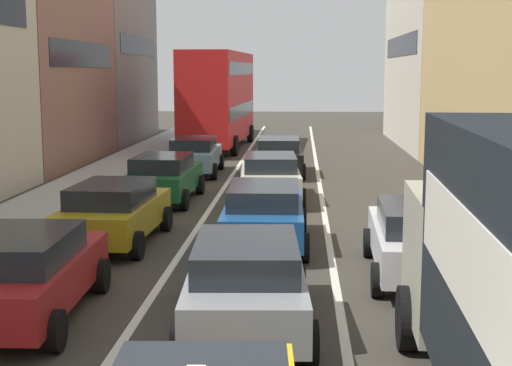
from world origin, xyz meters
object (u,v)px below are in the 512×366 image
(sedan_centre_lane_second, at_px, (247,281))
(hatchback_centre_lane_third, at_px, (264,213))
(sedan_left_lane_fifth, at_px, (194,155))
(sedan_left_lane_fourth, at_px, (163,177))
(sedan_right_lane_behind_truck, at_px, (420,238))
(bus_mid_queue_primary, at_px, (219,95))
(sedan_centre_lane_fifth, at_px, (279,155))
(sedan_left_lane_third, at_px, (114,211))
(coupe_centre_lane_fourth, at_px, (270,176))
(wagon_left_lane_second, at_px, (24,273))

(sedan_centre_lane_second, relative_size, hatchback_centre_lane_third, 1.02)
(sedan_left_lane_fifth, bearing_deg, sedan_left_lane_fourth, 178.19)
(hatchback_centre_lane_third, xyz_separation_m, sedan_right_lane_behind_truck, (3.24, -2.38, 0.00))
(sedan_left_lane_fifth, distance_m, bus_mid_queue_primary, 9.92)
(sedan_centre_lane_fifth, relative_size, sedan_left_lane_fifth, 1.00)
(sedan_left_lane_fourth, bearing_deg, sedan_centre_lane_fifth, -27.79)
(sedan_left_lane_third, relative_size, sedan_left_lane_fifth, 1.01)
(sedan_centre_lane_second, xyz_separation_m, sedan_left_lane_fifth, (-3.39, 17.45, 0.00))
(sedan_centre_lane_second, height_order, sedan_right_lane_behind_truck, same)
(bus_mid_queue_primary, bearing_deg, sedan_centre_lane_fifth, -157.86)
(coupe_centre_lane_fourth, height_order, sedan_left_lane_fifth, same)
(sedan_left_lane_third, height_order, sedan_left_lane_fourth, same)
(sedan_left_lane_fifth, distance_m, sedan_right_lane_behind_truck, 15.72)
(sedan_centre_lane_second, height_order, wagon_left_lane_second, same)
(sedan_left_lane_third, height_order, coupe_centre_lane_fourth, same)
(sedan_centre_lane_second, height_order, sedan_left_lane_fourth, same)
(sedan_left_lane_fourth, relative_size, bus_mid_queue_primary, 0.41)
(bus_mid_queue_primary, bearing_deg, sedan_centre_lane_second, -170.23)
(sedan_centre_lane_second, xyz_separation_m, wagon_left_lane_second, (-3.72, 0.25, 0.00))
(hatchback_centre_lane_third, bearing_deg, coupe_centre_lane_fourth, 0.20)
(bus_mid_queue_primary, bearing_deg, sedan_left_lane_fourth, -177.51)
(sedan_centre_lane_second, distance_m, sedan_right_lane_behind_truck, 4.55)
(coupe_centre_lane_fourth, xyz_separation_m, bus_mid_queue_primary, (-3.37, 15.52, 2.03))
(sedan_centre_lane_fifth, bearing_deg, sedan_left_lane_third, 161.94)
(wagon_left_lane_second, distance_m, bus_mid_queue_primary, 27.00)
(sedan_right_lane_behind_truck, bearing_deg, hatchback_centre_lane_third, 55.74)
(coupe_centre_lane_fourth, bearing_deg, bus_mid_queue_primary, 8.69)
(hatchback_centre_lane_third, relative_size, sedan_left_lane_third, 0.99)
(sedan_left_lane_third, xyz_separation_m, sedan_left_lane_fourth, (0.11, 5.72, 0.00))
(hatchback_centre_lane_third, xyz_separation_m, sedan_left_lane_third, (-3.58, 0.03, 0.00))
(sedan_centre_lane_second, distance_m, sedan_left_lane_fifth, 17.78)
(hatchback_centre_lane_third, xyz_separation_m, sedan_centre_lane_fifth, (-0.02, 11.91, 0.00))
(sedan_centre_lane_second, height_order, sedan_left_lane_fifth, same)
(coupe_centre_lane_fourth, bearing_deg, sedan_left_lane_fourth, 91.89)
(sedan_left_lane_third, xyz_separation_m, sedan_right_lane_behind_truck, (6.82, -2.42, 0.00))
(hatchback_centre_lane_third, bearing_deg, sedan_left_lane_fourth, 30.23)
(sedan_centre_lane_second, bearing_deg, coupe_centre_lane_fourth, -2.70)
(sedan_left_lane_fourth, xyz_separation_m, sedan_centre_lane_fifth, (3.45, 6.16, 0.00))
(hatchback_centre_lane_third, height_order, bus_mid_queue_primary, bus_mid_queue_primary)
(sedan_left_lane_fourth, xyz_separation_m, bus_mid_queue_primary, (-0.01, 15.84, 2.03))
(coupe_centre_lane_fourth, distance_m, sedan_centre_lane_fifth, 5.84)
(sedan_centre_lane_second, xyz_separation_m, hatchback_centre_lane_third, (-0.00, 5.58, 0.00))
(sedan_left_lane_third, bearing_deg, wagon_left_lane_second, -179.26)
(sedan_left_lane_fifth, height_order, sedan_right_lane_behind_truck, same)
(sedan_left_lane_fourth, height_order, sedan_centre_lane_fifth, same)
(sedan_left_lane_third, bearing_deg, bus_mid_queue_primary, 1.82)
(coupe_centre_lane_fourth, height_order, sedan_right_lane_behind_truck, same)
(sedan_centre_lane_second, height_order, coupe_centre_lane_fourth, same)
(sedan_left_lane_third, bearing_deg, coupe_centre_lane_fourth, -27.80)
(wagon_left_lane_second, height_order, bus_mid_queue_primary, bus_mid_queue_primary)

